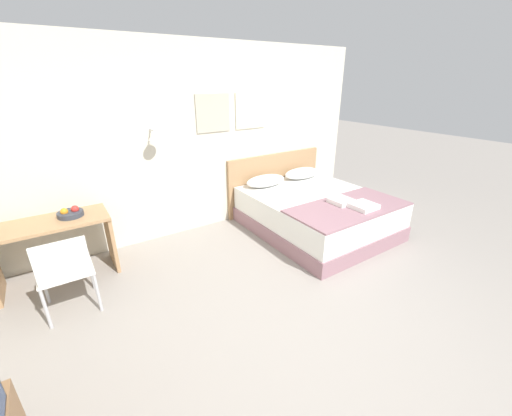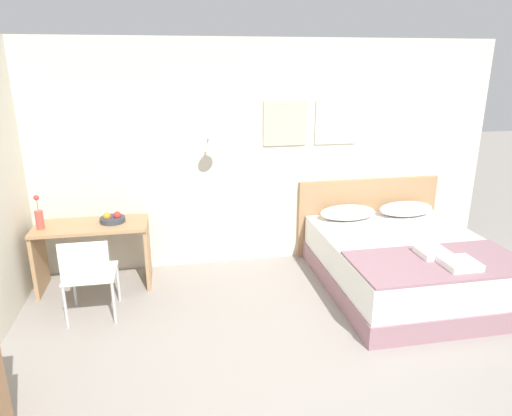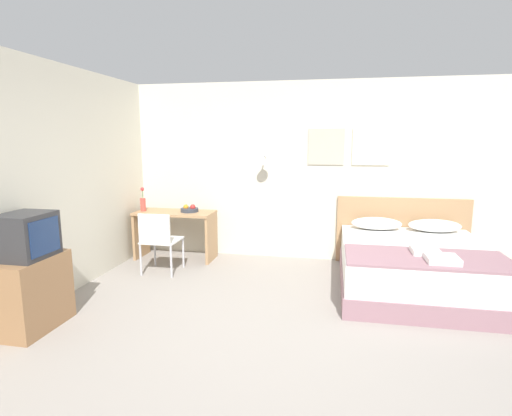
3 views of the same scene
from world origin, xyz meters
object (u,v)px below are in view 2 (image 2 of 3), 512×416
bed (406,265)px  desk (93,243)px  headboard (367,216)px  folded_towel_near_foot (432,252)px  pillow_right (406,209)px  folded_towel_mid_bed (460,264)px  pillow_left (348,213)px  throw_blanket (439,262)px  flower_vase (39,217)px  desk_chair (88,272)px  fruit_bowl (113,219)px

bed → desk: 3.41m
headboard → folded_towel_near_foot: size_ratio=6.57×
pillow_right → folded_towel_mid_bed: pillow_right is taller
folded_towel_near_foot → pillow_left: bearing=107.6°
throw_blanket → folded_towel_near_foot: 0.15m
headboard → flower_vase: size_ratio=5.05×
pillow_left → flower_vase: bearing=-177.7°
folded_towel_near_foot → flower_vase: (-3.83, 1.09, 0.24)m
folded_towel_mid_bed → desk_chair: bearing=168.3°
folded_towel_near_foot → folded_towel_mid_bed: (0.10, -0.28, 0.00)m
headboard → folded_towel_near_foot: (0.01, -1.49, 0.13)m
desk_chair → flower_vase: bearing=129.0°
headboard → desk_chair: headboard is taller
headboard → desk_chair: 3.45m
pillow_right → throw_blanket: (-0.38, -1.37, -0.07)m
folded_towel_near_foot → bed: bearing=90.9°
bed → pillow_left: size_ratio=2.97×
desk_chair → bed: bearing=0.6°
pillow_left → folded_towel_mid_bed: 1.59m
folded_towel_near_foot → desk_chair: size_ratio=0.33×
desk_chair → fruit_bowl: desk_chair is taller
desk → flower_vase: size_ratio=3.23×
pillow_right → desk_chair: bearing=-167.4°
pillow_left → desk_chair: 3.01m
pillow_left → folded_towel_near_foot: pillow_left is taller
pillow_left → fruit_bowl: size_ratio=2.56×
pillow_right → folded_towel_near_foot: bearing=-106.9°
bed → pillow_right: size_ratio=2.97×
bed → flower_vase: size_ratio=5.57×
headboard → flower_vase: (-3.82, -0.40, 0.37)m
pillow_left → folded_towel_mid_bed: bearing=-72.0°
bed → fruit_bowl: 3.23m
desk → throw_blanket: bearing=-21.0°
fruit_bowl → desk_chair: bearing=-102.4°
pillow_left → desk: size_ratio=0.58×
headboard → flower_vase: flower_vase is taller
folded_towel_mid_bed → desk_chair: size_ratio=0.37×
headboard → pillow_left: (-0.38, -0.26, 0.16)m
bed → throw_blanket: throw_blanket is taller
throw_blanket → desk: bearing=159.0°
pillow_right → pillow_left: bearing=180.0°
desk → folded_towel_near_foot: bearing=-18.8°
fruit_bowl → flower_vase: flower_vase is taller
pillow_left → pillow_right: size_ratio=1.00×
fruit_bowl → pillow_left: bearing=1.4°
folded_towel_mid_bed → fruit_bowl: bearing=155.7°
pillow_left → throw_blanket: (0.38, -1.37, -0.07)m
desk → fruit_bowl: (0.23, 0.03, 0.26)m
folded_towel_mid_bed → desk_chair: 3.46m
fruit_bowl → folded_towel_near_foot: bearing=-20.5°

